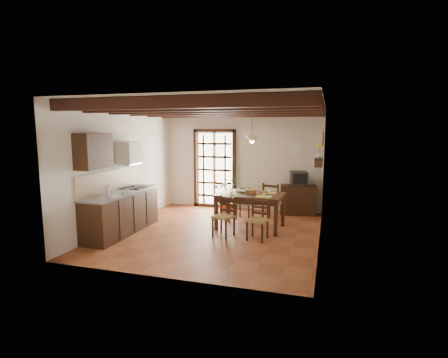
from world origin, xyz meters
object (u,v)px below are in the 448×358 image
at_px(chair_far_left, 244,209).
at_px(kitchen_counter, 122,212).
at_px(chair_near_left, 224,224).
at_px(crt_tv, 299,178).
at_px(sideboard, 298,200).
at_px(dining_table, 250,198).
at_px(chair_near_right, 258,227).
at_px(pendant_lamp, 252,138).
at_px(chair_far_right, 273,209).
at_px(potted_plant, 226,190).

bearing_deg(chair_far_left, kitchen_counter, 44.24).
xyz_separation_m(chair_near_left, chair_far_left, (0.08, 1.53, -0.00)).
bearing_deg(crt_tv, kitchen_counter, -155.27).
xyz_separation_m(sideboard, crt_tv, (-0.00, -0.01, 0.59)).
bearing_deg(crt_tv, sideboard, 76.54).
bearing_deg(dining_table, chair_near_right, -63.92).
xyz_separation_m(sideboard, pendant_lamp, (-0.95, -1.55, 1.68)).
bearing_deg(chair_far_left, sideboard, -141.87).
height_order(kitchen_counter, chair_far_right, kitchen_counter).
bearing_deg(pendant_lamp, chair_far_right, 57.25).
height_order(chair_near_left, chair_far_right, chair_far_right).
height_order(sideboard, potted_plant, potted_plant).
xyz_separation_m(chair_far_left, potted_plant, (-0.72, 0.75, 0.31)).
distance_m(sideboard, pendant_lamp, 2.48).
xyz_separation_m(kitchen_counter, potted_plant, (1.59, 2.71, 0.10)).
relative_size(chair_near_right, chair_far_left, 1.00).
relative_size(chair_near_left, crt_tv, 1.70).
bearing_deg(chair_far_left, chair_far_right, -179.46).
distance_m(chair_far_left, chair_far_right, 0.75).
bearing_deg(chair_far_left, dining_table, 116.66).
xyz_separation_m(chair_near_left, potted_plant, (-0.63, 2.28, 0.30)).
height_order(crt_tv, pendant_lamp, pendant_lamp).
bearing_deg(chair_far_left, pendant_lamp, 119.57).
bearing_deg(potted_plant, chair_far_right, -28.55).
bearing_deg(chair_near_right, potted_plant, 130.23).
distance_m(chair_near_right, chair_far_right, 1.53).
height_order(chair_near_left, chair_near_right, chair_near_left).
relative_size(chair_far_left, potted_plant, 0.42).
bearing_deg(sideboard, kitchen_counter, -149.48).
bearing_deg(dining_table, kitchen_counter, -152.79).
relative_size(chair_near_right, pendant_lamp, 0.99).
bearing_deg(dining_table, chair_near_left, -115.79).
bearing_deg(dining_table, crt_tv, 63.43).
xyz_separation_m(chair_far_left, chair_far_right, (0.74, -0.04, 0.04)).
distance_m(chair_far_right, potted_plant, 1.68).
bearing_deg(chair_far_right, chair_near_right, 103.20).
relative_size(chair_near_left, pendant_lamp, 1.01).
bearing_deg(chair_far_right, sideboard, -103.98).
xyz_separation_m(chair_near_right, chair_far_left, (-0.66, 1.57, 0.00)).
distance_m(dining_table, crt_tv, 1.92).
xyz_separation_m(dining_table, chair_near_right, (0.33, -0.79, -0.44)).
bearing_deg(chair_far_right, kitchen_counter, 48.39).
xyz_separation_m(chair_near_left, chair_near_right, (0.74, -0.04, -0.00)).
height_order(chair_far_left, sideboard, chair_far_left).
bearing_deg(chair_near_left, pendant_lamp, 81.65).
distance_m(chair_near_left, chair_far_right, 1.70).
xyz_separation_m(kitchen_counter, chair_far_left, (2.31, 1.96, -0.21)).
bearing_deg(sideboard, pendant_lamp, -129.04).
height_order(chair_near_left, chair_far_left, chair_near_left).
bearing_deg(chair_near_right, dining_table, 122.38).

